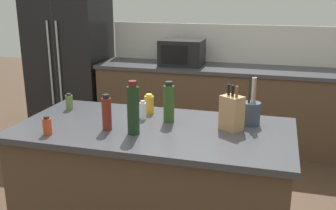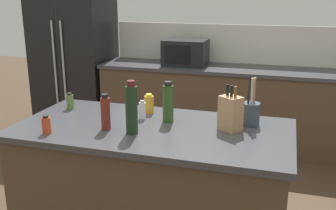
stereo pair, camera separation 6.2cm
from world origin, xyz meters
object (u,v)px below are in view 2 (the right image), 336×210
Objects in this scene: refrigerator at (75,58)px; wine_bottle at (132,109)px; utensil_crock at (251,113)px; honey_jar at (149,104)px; microwave at (185,52)px; salt_shaker at (142,110)px; spice_jar_paprika at (46,125)px; vinegar_bottle at (106,113)px; knife_block at (231,113)px; olive_oil_bottle at (168,103)px; spice_jar_oregano at (70,101)px.

refrigerator reaches higher than wine_bottle.
utensil_crock is 2.29× the size of honey_jar.
refrigerator is 3.75× the size of microwave.
honey_jar is at bearing 91.04° from salt_shaker.
spice_jar_paprika is (-1.18, -0.53, -0.03)m from utensil_crock.
refrigerator is 2.99m from wine_bottle.
vinegar_bottle is (-0.19, 0.02, -0.05)m from wine_bottle.
utensil_crock is (0.11, 0.14, -0.03)m from knife_block.
salt_shaker is at bearing -150.85° from knife_block.
salt_shaker reaches higher than spice_jar_paprika.
knife_block is 0.87× the size of wine_bottle.
refrigerator is 16.01× the size of spice_jar_paprika.
refrigerator is at bearing 123.88° from vinegar_bottle.
refrigerator is 3.20m from knife_block.
salt_shaker is 0.39× the size of wine_bottle.
knife_block is 2.48× the size of spice_jar_paprika.
utensil_crock is 0.54m from olive_oil_bottle.
olive_oil_bottle is (-0.54, -0.09, 0.05)m from utensil_crock.
microwave reaches higher than vinegar_bottle.
vinegar_bottle is at bearing -56.12° from refrigerator.
knife_block reaches higher than vinegar_bottle.
refrigerator is 2.86m from spice_jar_paprika.
vinegar_bottle reaches higher than spice_jar_paprika.
honey_jar is (-0.72, 0.06, -0.02)m from utensil_crock.
vinegar_bottle is at bearing 173.46° from wine_bottle.
honey_jar is at bearing -83.15° from microwave.
wine_bottle is at bearing -83.35° from microwave.
wine_bottle is 0.44m from honey_jar.
spice_jar_paprika is (-0.46, -0.45, -0.01)m from salt_shaker.
honey_jar reaches higher than spice_jar_paprika.
vinegar_bottle reaches higher than honey_jar.
microwave is at bearing 79.52° from spice_jar_oregano.
spice_jar_oregano is at bearing -60.81° from refrigerator.
refrigerator reaches higher than utensil_crock.
microwave is (1.51, -0.05, 0.15)m from refrigerator.
spice_jar_oregano is (1.14, -2.04, 0.06)m from refrigerator.
utensil_crock is at bearing 6.69° from salt_shaker.
honey_jar is at bearing -163.47° from knife_block.
refrigerator is at bearing 116.59° from spice_jar_paprika.
utensil_crock is at bearing -4.46° from honey_jar.
wine_bottle reaches higher than spice_jar_oregano.
salt_shaker is at bearing -173.31° from utensil_crock.
knife_block is 0.64m from honey_jar.
utensil_crock is 0.73m from salt_shaker.
utensil_crock is at bearing -39.40° from refrigerator.
utensil_crock is at bearing 24.24° from spice_jar_paprika.
olive_oil_bottle is (0.33, 0.26, 0.02)m from vinegar_bottle.
microwave is 2.36m from wine_bottle.
refrigerator is 5.61× the size of wine_bottle.
microwave is 3.85× the size of salt_shaker.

